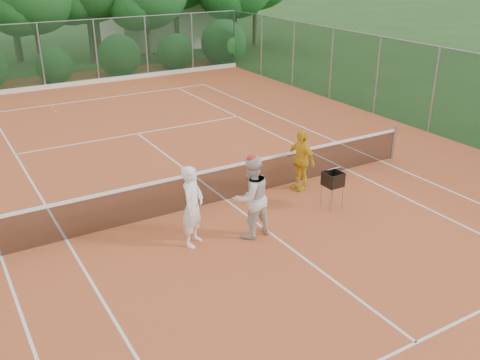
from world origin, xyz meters
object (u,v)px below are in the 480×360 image
player_white (193,206)px  ball_hopper (333,180)px  player_yellow (301,160)px  player_center_grp (251,197)px

player_white → ball_hopper: player_white is taller
player_yellow → ball_hopper: bearing=-9.3°
player_white → player_center_grp: bearing=-54.5°
player_center_grp → player_yellow: size_ratio=1.17×
player_center_grp → player_yellow: 2.95m
player_center_grp → ball_hopper: bearing=4.1°
player_center_grp → player_white: bearing=165.2°
player_white → player_center_grp: (1.28, -0.34, 0.04)m
player_white → player_yellow: player_white is taller
player_yellow → player_center_grp: bearing=-67.0°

